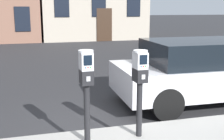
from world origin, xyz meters
TOP-DOWN VIEW (x-y plane):
  - ground_plane at (0.00, 0.00)m, footprint 160.00×160.00m
  - parking_meter_near_kerb at (-0.65, -0.25)m, footprint 0.23×0.26m
  - parking_meter_twin_adjacent at (0.17, -0.25)m, footprint 0.23×0.26m
  - parked_car_silver_sedan at (2.49, 1.37)m, footprint 4.46×1.91m

SIDE VIEW (x-z plane):
  - ground_plane at x=0.00m, z-range 0.00..0.00m
  - parked_car_silver_sedan at x=2.49m, z-range 0.04..1.46m
  - parking_meter_twin_adjacent at x=0.17m, z-range 0.40..1.76m
  - parking_meter_near_kerb at x=-0.65m, z-range 0.40..1.79m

